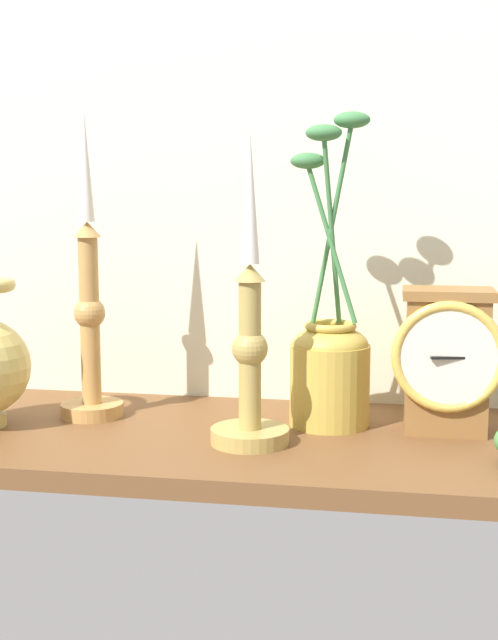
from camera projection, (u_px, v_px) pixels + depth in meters
ground_plane at (220, 440)px, 101.72cm from camera, size 100.00×36.00×2.40cm
back_wall at (247, 170)px, 114.90cm from camera, size 120.00×2.00×65.00cm
mantel_clock at (447, 359)px, 99.81cm from camera, size 13.40×9.08×17.70cm
candlestick_tall_left at (90, 319)px, 106.77cm from camera, size 8.23×8.23×39.69cm
candlestick_tall_center at (250, 351)px, 94.96cm from camera, size 9.30×9.30×36.57cm
brass_vase_jar at (330, 360)px, 103.25cm from camera, size 10.35×10.10×38.79cm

